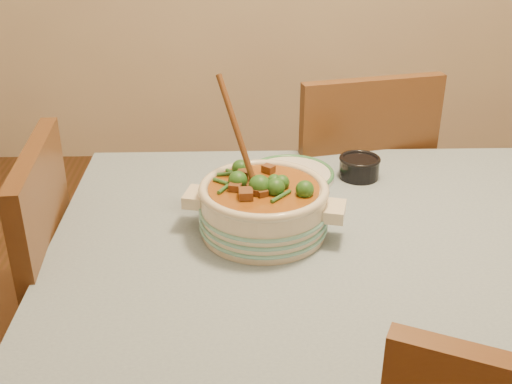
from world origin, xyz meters
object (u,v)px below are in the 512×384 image
condiment_bowl (359,166)px  dining_table (396,269)px  chair_far (351,188)px  chair_left (10,303)px  white_plate (291,174)px  stew_casserole (263,204)px

condiment_bowl → dining_table: bearing=-83.1°
condiment_bowl → chair_far: 0.40m
chair_left → dining_table: bearing=83.2°
white_plate → chair_left: size_ratio=0.32×
stew_casserole → condiment_bowl: (0.29, 0.30, -0.04)m
dining_table → chair_left: bearing=177.5°
condiment_bowl → chair_far: bearing=82.2°
chair_far → chair_left: bearing=19.7°
dining_table → chair_far: size_ratio=1.71×
condiment_bowl → chair_far: chair_far is taller
dining_table → stew_casserole: size_ratio=4.23×
white_plate → chair_far: (0.24, 0.33, -0.21)m
chair_left → chair_far: bearing=118.0°
condiment_bowl → chair_far: size_ratio=0.15×
dining_table → chair_left: 0.99m
chair_far → chair_left: (-0.99, -0.62, -0.01)m
stew_casserole → chair_left: (-0.65, 0.01, -0.28)m
stew_casserole → dining_table: bearing=-6.3°
white_plate → condiment_bowl: 0.20m
chair_far → condiment_bowl: bearing=69.6°
dining_table → chair_left: size_ratio=1.73×
white_plate → dining_table: bearing=-55.0°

